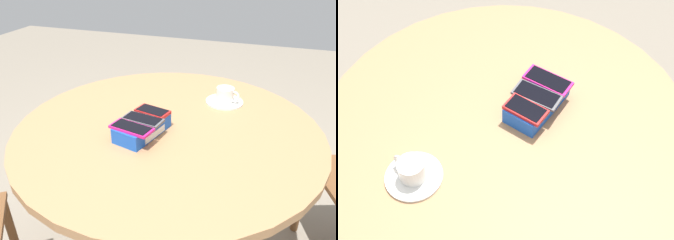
% 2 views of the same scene
% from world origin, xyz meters
% --- Properties ---
extents(ground_plane, '(8.00, 8.00, 0.00)m').
position_xyz_m(ground_plane, '(0.00, 0.00, 0.00)').
color(ground_plane, gray).
extents(round_table, '(1.11, 1.11, 0.74)m').
position_xyz_m(round_table, '(0.00, 0.00, 0.64)').
color(round_table, '#2D2D2D').
rests_on(round_table, ground_plane).
extents(phone_box, '(0.23, 0.15, 0.05)m').
position_xyz_m(phone_box, '(-0.09, 0.06, 0.77)').
color(phone_box, blue).
rests_on(phone_box, round_table).
extents(phone_magenta, '(0.09, 0.15, 0.01)m').
position_xyz_m(phone_magenta, '(-0.16, 0.07, 0.80)').
color(phone_magenta, '#D11975').
rests_on(phone_magenta, phone_box).
extents(phone_gray, '(0.09, 0.15, 0.01)m').
position_xyz_m(phone_gray, '(-0.09, 0.06, 0.80)').
color(phone_gray, '#515156').
rests_on(phone_gray, phone_box).
extents(phone_red, '(0.09, 0.13, 0.01)m').
position_xyz_m(phone_red, '(-0.03, 0.05, 0.80)').
color(phone_red, red).
rests_on(phone_red, phone_box).
extents(saucer, '(0.15, 0.15, 0.01)m').
position_xyz_m(saucer, '(0.26, -0.16, 0.74)').
color(saucer, silver).
rests_on(saucer, round_table).
extents(coffee_cup, '(0.07, 0.10, 0.06)m').
position_xyz_m(coffee_cup, '(0.25, -0.17, 0.78)').
color(coffee_cup, silver).
rests_on(coffee_cup, saucer).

